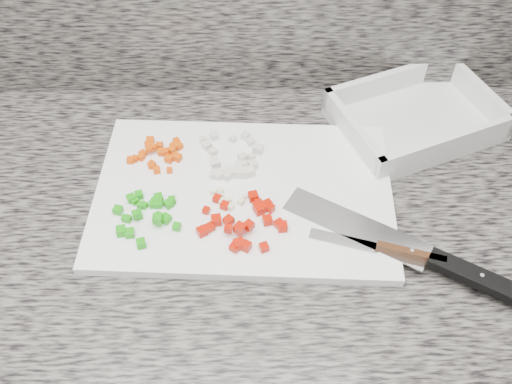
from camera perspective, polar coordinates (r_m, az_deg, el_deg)
The scene contains 11 objects.
cabinet at distance 1.34m, azimuth -5.26°, elevation -13.93°, with size 3.92×0.62×0.86m, color silver.
countertop at distance 0.96m, azimuth -7.15°, elevation -1.99°, with size 3.96×0.64×0.04m, color #625E57.
cutting_board at distance 0.94m, azimuth -1.24°, elevation -0.19°, with size 0.49×0.32×0.02m, color white.
carrot_pile at distance 1.00m, azimuth -9.63°, elevation 3.88°, with size 0.09×0.08×0.02m.
onion_pile at distance 0.97m, azimuth -2.33°, elevation 3.10°, with size 0.11×0.11×0.02m.
green_pepper_pile at distance 0.91m, azimuth -10.92°, elevation -2.10°, with size 0.11×0.11×0.02m.
red_pepper_pile at distance 0.89m, azimuth -1.07°, elevation -2.92°, with size 0.14×0.12×0.03m.
garlic_pile at distance 0.92m, azimuth -2.80°, elevation -0.73°, with size 0.06×0.05×0.01m.
chef_knife at distance 0.89m, azimuth 17.48°, elevation -6.52°, with size 0.35×0.23×0.02m.
paring_knife at distance 0.88m, azimuth 13.54°, elevation -5.72°, with size 0.20×0.08×0.02m.
tray at distance 1.09m, azimuth 15.64°, elevation 7.09°, with size 0.34×0.29×0.06m.
Camera 1 is at (0.11, 0.85, 1.63)m, focal length 40.00 mm.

